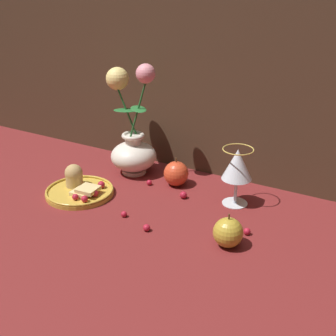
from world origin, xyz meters
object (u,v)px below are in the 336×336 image
at_px(apple_beside_vase, 228,232).
at_px(apple_near_glass, 176,174).
at_px(wine_glass, 237,166).
at_px(plate_with_pastries, 79,188).
at_px(vase, 132,140).

distance_m(apple_beside_vase, apple_near_glass, 0.32).
bearing_deg(wine_glass, plate_with_pastries, -158.02).
bearing_deg(plate_with_pastries, vase, 75.95).
bearing_deg(vase, wine_glass, -5.78).
height_order(wine_glass, apple_beside_vase, wine_glass).
relative_size(wine_glass, apple_near_glass, 1.86).
xyz_separation_m(plate_with_pastries, wine_glass, (0.37, 0.15, 0.09)).
height_order(plate_with_pastries, wine_glass, wine_glass).
distance_m(vase, plate_with_pastries, 0.21).
xyz_separation_m(plate_with_pastries, apple_near_glass, (0.19, 0.17, 0.02)).
height_order(plate_with_pastries, apple_near_glass, apple_near_glass).
bearing_deg(plate_with_pastries, wine_glass, 21.98).
bearing_deg(apple_near_glass, vase, 174.90).
bearing_deg(apple_beside_vase, vase, 150.56).
bearing_deg(apple_near_glass, apple_beside_vase, -40.65).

